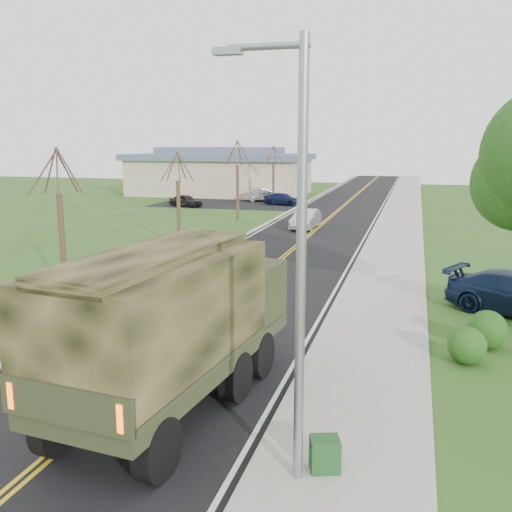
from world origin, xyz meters
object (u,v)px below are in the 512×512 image
at_px(suv_champagne, 202,263).
at_px(utility_box_far, 325,454).
at_px(sedan_silver, 306,219).
at_px(military_truck, 173,317).

xyz_separation_m(suv_champagne, utility_box_far, (8.15, -14.73, -0.24)).
distance_m(suv_champagne, utility_box_far, 16.83).
height_order(sedan_silver, utility_box_far, sedan_silver).
xyz_separation_m(sedan_silver, utility_box_far, (6.27, -31.06, -0.28)).
bearing_deg(sedan_silver, suv_champagne, -94.21).
xyz_separation_m(suv_champagne, sedan_silver, (1.88, 16.33, 0.05)).
distance_m(military_truck, sedan_silver, 29.40).
height_order(suv_champagne, utility_box_far, suv_champagne).
relative_size(military_truck, sedan_silver, 1.91).
bearing_deg(utility_box_far, military_truck, 136.25).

